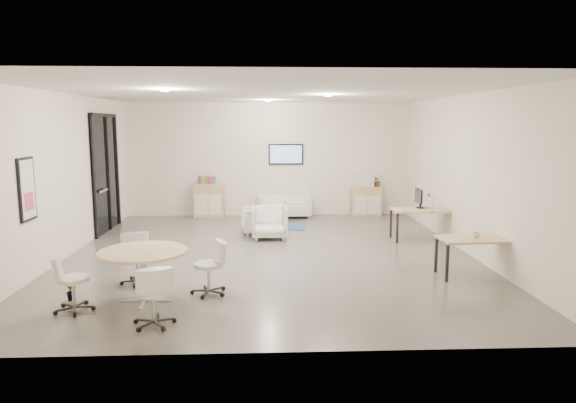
% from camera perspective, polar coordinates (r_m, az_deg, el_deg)
% --- Properties ---
extents(room_shell, '(9.60, 10.60, 4.80)m').
position_cam_1_polar(room_shell, '(10.13, -2.07, 2.93)').
color(room_shell, '#585651').
rests_on(room_shell, ground).
extents(glass_door, '(0.09, 1.90, 2.85)m').
position_cam_1_polar(glass_door, '(13.21, -19.59, 3.34)').
color(glass_door, black).
rests_on(glass_door, room_shell).
extents(artwork, '(0.05, 0.54, 1.04)m').
position_cam_1_polar(artwork, '(9.39, -27.02, 1.20)').
color(artwork, black).
rests_on(artwork, room_shell).
extents(wall_tv, '(0.98, 0.06, 0.58)m').
position_cam_1_polar(wall_tv, '(14.57, -0.23, 5.27)').
color(wall_tv, black).
rests_on(wall_tv, room_shell).
extents(ceiling_spots, '(3.14, 4.14, 0.03)m').
position_cam_1_polar(ceiling_spots, '(10.92, -3.22, 11.63)').
color(ceiling_spots, '#FFEAC6').
rests_on(ceiling_spots, room_shell).
extents(sideboard_left, '(0.83, 0.43, 0.94)m').
position_cam_1_polar(sideboard_left, '(14.58, -8.80, 0.10)').
color(sideboard_left, tan).
rests_on(sideboard_left, room_shell).
extents(sideboard_right, '(0.84, 0.41, 0.84)m').
position_cam_1_polar(sideboard_right, '(14.79, 8.65, 0.04)').
color(sideboard_right, tan).
rests_on(sideboard_right, room_shell).
extents(books, '(0.48, 0.14, 0.22)m').
position_cam_1_polar(books, '(14.51, -9.01, 2.37)').
color(books, red).
rests_on(books, sideboard_left).
extents(printer, '(0.53, 0.45, 0.36)m').
position_cam_1_polar(printer, '(14.70, 8.39, 2.31)').
color(printer, white).
rests_on(printer, sideboard_right).
extents(loveseat, '(1.48, 0.78, 0.54)m').
position_cam_1_polar(loveseat, '(14.40, -0.39, -0.60)').
color(loveseat, silver).
rests_on(loveseat, room_shell).
extents(blue_rug, '(1.42, 0.95, 0.01)m').
position_cam_1_polar(blue_rug, '(13.05, -1.26, -2.86)').
color(blue_rug, navy).
rests_on(blue_rug, room_shell).
extents(armchair_left, '(0.71, 0.75, 0.69)m').
position_cam_1_polar(armchair_left, '(12.30, -3.53, -1.97)').
color(armchair_left, silver).
rests_on(armchair_left, room_shell).
extents(armchair_right, '(0.82, 0.77, 0.82)m').
position_cam_1_polar(armchair_right, '(11.75, -2.07, -2.15)').
color(armchair_right, silver).
rests_on(armchair_right, room_shell).
extents(desk_rear, '(1.36, 0.68, 0.71)m').
position_cam_1_polar(desk_rear, '(11.90, 14.69, -1.17)').
color(desk_rear, tan).
rests_on(desk_rear, room_shell).
extents(desk_front, '(1.33, 0.72, 0.68)m').
position_cam_1_polar(desk_front, '(9.37, 20.25, -4.22)').
color(desk_front, tan).
rests_on(desk_front, room_shell).
extents(monitor, '(0.20, 0.50, 0.44)m').
position_cam_1_polar(monitor, '(11.99, 14.35, 0.41)').
color(monitor, black).
rests_on(monitor, desk_rear).
extents(round_table, '(1.28, 1.28, 0.78)m').
position_cam_1_polar(round_table, '(7.81, -15.79, -5.83)').
color(round_table, tan).
rests_on(round_table, room_shell).
extents(meeting_chairs, '(2.56, 2.56, 0.82)m').
position_cam_1_polar(meeting_chairs, '(7.89, -15.71, -7.87)').
color(meeting_chairs, white).
rests_on(meeting_chairs, room_shell).
extents(plant_cabinet, '(0.33, 0.36, 0.25)m').
position_cam_1_polar(plant_cabinet, '(14.75, 9.90, 2.14)').
color(plant_cabinet, '#3F7F3F').
rests_on(plant_cabinet, sideboard_right).
extents(plant_floor, '(0.26, 0.33, 0.13)m').
position_cam_1_polar(plant_floor, '(8.41, -22.90, -9.67)').
color(plant_floor, '#3F7F3F').
rests_on(plant_floor, room_shell).
extents(cup, '(0.15, 0.13, 0.12)m').
position_cam_1_polar(cup, '(9.34, 20.16, -3.46)').
color(cup, white).
rests_on(cup, desk_front).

